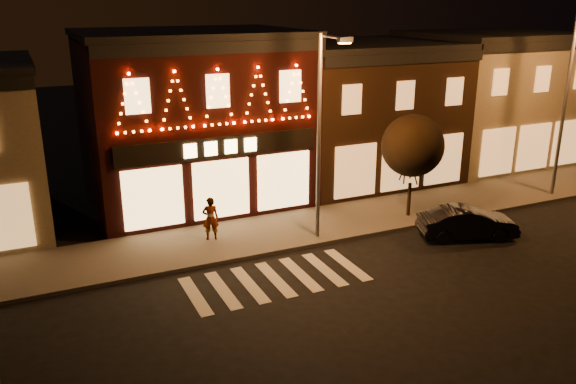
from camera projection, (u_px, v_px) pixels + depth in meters
ground at (328, 334)px, 17.88m from camera, size 120.00×120.00×0.00m
sidewalk_far at (281, 231)px, 25.56m from camera, size 44.00×4.00×0.15m
building_pulp at (193, 118)px, 28.65m from camera, size 10.20×8.34×8.30m
building_right_a at (361, 111)px, 32.55m from camera, size 9.20×8.28×7.50m
building_right_b at (487, 97)px, 36.07m from camera, size 9.20×8.28×7.80m
streetlamp_mid at (322, 123)px, 23.12m from camera, size 0.54×1.90×8.29m
streetlamp_right at (571, 93)px, 28.41m from camera, size 0.58×2.03×8.86m
tree_right at (413, 146)px, 26.23m from camera, size 2.81×2.81×4.69m
dark_sedan at (467, 223)px, 24.83m from camera, size 4.34×2.69×1.35m
pedestrian at (211, 218)px, 24.23m from camera, size 0.75×0.57×1.84m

